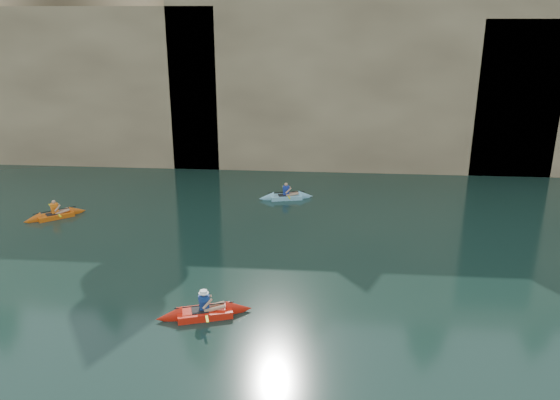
{
  "coord_description": "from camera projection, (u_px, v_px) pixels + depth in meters",
  "views": [
    {
      "loc": [
        -0.03,
        -12.72,
        9.59
      ],
      "look_at": [
        -1.71,
        6.7,
        3.0
      ],
      "focal_mm": 35.0,
      "sensor_mm": 36.0,
      "label": 1
    }
  ],
  "objects": [
    {
      "name": "sea_cave_west",
      "position": [
        58.0,
        135.0,
        36.61
      ],
      "size": [
        4.5,
        1.0,
        4.0
      ],
      "primitive_type": "cube",
      "color": "black",
      "rests_on": "ground"
    },
    {
      "name": "kayaker_ltblue_mid",
      "position": [
        286.0,
        197.0,
        30.07
      ],
      "size": [
        3.12,
        2.24,
        1.15
      ],
      "rotation": [
        0.0,
        0.0,
        0.24
      ],
      "color": "#7FBFD5",
      "rests_on": "ground"
    },
    {
      "name": "ground",
      "position": [
        321.0,
        382.0,
        15.07
      ],
      "size": [
        160.0,
        160.0,
        0.0
      ],
      "primitive_type": "plane",
      "color": "black",
      "rests_on": "ground"
    },
    {
      "name": "kayaker_orange",
      "position": [
        55.0,
        215.0,
        27.27
      ],
      "size": [
        2.76,
        2.48,
        1.15
      ],
      "rotation": [
        0.0,
        0.0,
        0.7
      ],
      "color": "#D6550D",
      "rests_on": "ground"
    },
    {
      "name": "cliff_slab_center",
      "position": [
        360.0,
        81.0,
        34.41
      ],
      "size": [
        24.0,
        2.4,
        11.4
      ],
      "primitive_type": "cube",
      "color": "tan",
      "rests_on": "ground"
    },
    {
      "name": "cliff_slab_west",
      "position": [
        27.0,
        84.0,
        36.34
      ],
      "size": [
        26.0,
        2.4,
        10.56
      ],
      "primitive_type": "cube",
      "color": "tan",
      "rests_on": "ground"
    },
    {
      "name": "sea_cave_east",
      "position": [
        486.0,
        139.0,
        34.25
      ],
      "size": [
        5.0,
        1.0,
        4.5
      ],
      "primitive_type": "cube",
      "color": "black",
      "rests_on": "ground"
    },
    {
      "name": "main_kayaker",
      "position": [
        205.0,
        312.0,
        18.3
      ],
      "size": [
        3.3,
        2.12,
        1.2
      ],
      "rotation": [
        0.0,
        0.0,
        0.32
      ],
      "color": "red",
      "rests_on": "ground"
    },
    {
      "name": "sea_cave_center",
      "position": [
        265.0,
        145.0,
        35.6
      ],
      "size": [
        3.5,
        1.0,
        3.2
      ],
      "primitive_type": "cube",
      "color": "black",
      "rests_on": "ground"
    },
    {
      "name": "cliff",
      "position": [
        329.0,
        66.0,
        41.46
      ],
      "size": [
        70.0,
        16.0,
        12.0
      ],
      "primitive_type": "cube",
      "color": "tan",
      "rests_on": "ground"
    }
  ]
}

